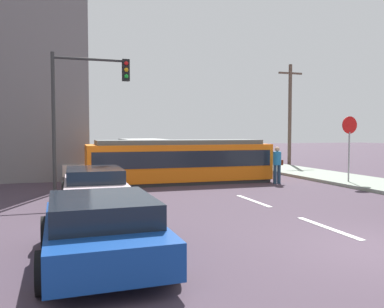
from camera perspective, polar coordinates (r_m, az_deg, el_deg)
The scene contains 14 objects.
ground_plane at distance 17.28m, azimuth 2.78°, elevation -4.59°, with size 120.00×120.00×0.00m, color #413441.
lane_stripe_1 at distance 10.30m, azimuth 18.90°, elevation -9.99°, with size 0.16×2.40×0.01m, color silver.
lane_stripe_2 at distance 13.65m, azimuth 8.75°, elevation -6.65°, with size 0.16×2.40×0.01m, color silver.
lane_stripe_3 at distance 24.43m, azimuth -3.45°, elevation -2.32°, with size 0.16×2.40×0.01m, color silver.
lane_stripe_4 at distance 30.26m, azimuth -6.28°, elevation -1.29°, with size 0.16×2.40×0.01m, color silver.
streetcar_tram at distance 18.31m, azimuth -1.87°, elevation -0.94°, with size 8.34×2.62×1.97m.
city_bus at distance 24.84m, azimuth -6.67°, elevation 0.26°, with size 2.60×6.03×1.89m.
pedestrian_crossing at distance 18.30m, azimuth 12.13°, elevation -1.25°, with size 0.50×0.36×1.67m.
parked_sedan_near at distance 7.33m, azimuth -12.87°, elevation -10.27°, with size 2.16×4.10×1.19m.
parked_sedan_mid at distance 13.04m, azimuth -13.84°, elevation -4.41°, with size 2.08×4.41×1.19m.
parked_sedan_far at distance 21.60m, azimuth -15.73°, elevation -1.49°, with size 2.21×4.57×1.19m.
stop_sign at distance 18.83m, azimuth 21.66°, elevation 2.53°, with size 0.76×0.07×2.88m.
traffic_light_mast at distance 15.83m, azimuth -15.22°, elevation 8.05°, with size 2.92×0.33×5.30m.
utility_pole_mid at distance 28.55m, azimuth 13.87°, elevation 5.76°, with size 1.80×0.24×7.01m.
Camera 1 is at (-6.03, -6.03, 2.31)m, focal length 37.16 mm.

